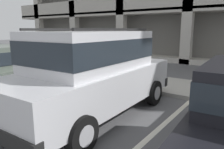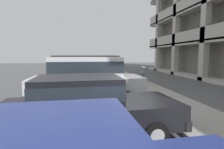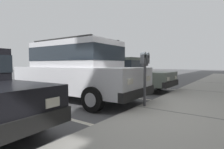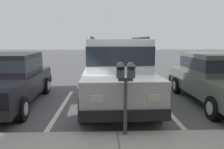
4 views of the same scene
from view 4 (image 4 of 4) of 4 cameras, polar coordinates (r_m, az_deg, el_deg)
ground_plane at (r=4.84m, az=1.19°, el=-15.47°), size 80.00×80.00×0.10m
parking_stall_lines at (r=6.25m, az=-13.70°, el=-9.46°), size 12.20×4.80×0.01m
silver_suv at (r=6.63m, az=1.05°, el=1.49°), size 2.10×4.82×2.03m
red_sedan at (r=7.51m, az=25.71°, el=-0.58°), size 1.86×4.49×1.54m
dark_hatchback at (r=7.31m, az=-25.39°, el=-0.80°), size 2.00×4.56×1.54m
parking_meter_near at (r=4.14m, az=3.57°, el=-1.82°), size 0.35×0.12×1.42m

